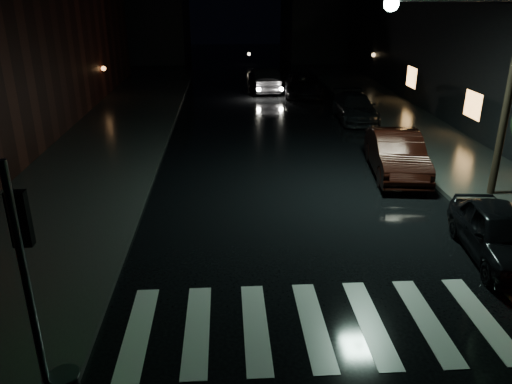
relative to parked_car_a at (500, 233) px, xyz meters
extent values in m
plane|color=black|center=(-7.60, -3.00, -0.69)|extent=(120.00, 120.00, 0.00)
cube|color=#282826|center=(-12.60, 11.00, -0.62)|extent=(6.00, 44.00, 0.15)
cube|color=#282826|center=(2.40, 11.00, -0.62)|extent=(4.00, 44.00, 0.15)
cube|color=black|center=(-17.60, 42.00, 3.31)|extent=(14.00, 10.00, 8.00)
cube|color=black|center=(6.40, 42.00, 2.81)|extent=(14.00, 10.00, 7.00)
cube|color=beige|center=(-4.60, -2.50, -0.69)|extent=(9.00, 3.00, 0.01)
cylinder|color=slate|center=(-9.90, -4.50, 1.56)|extent=(0.12, 0.12, 4.20)
cylinder|color=slate|center=(-9.60, -4.50, 0.03)|extent=(0.48, 0.48, 0.04)
cube|color=black|center=(-9.90, -4.32, 2.71)|extent=(0.28, 0.16, 0.85)
sphere|color=#0CFF33|center=(-9.90, -4.23, 2.46)|extent=(0.20, 0.20, 0.20)
cylinder|color=slate|center=(-0.10, 4.00, 5.51)|extent=(4.00, 0.08, 0.08)
sphere|color=#BFFFD8|center=(-2.10, 4.00, 5.41)|extent=(0.44, 0.44, 0.44)
imported|color=black|center=(0.00, 0.00, 0.00)|extent=(2.08, 4.23, 1.39)
imported|color=black|center=(-0.60, 6.40, 0.11)|extent=(2.30, 5.05, 1.61)
imported|color=black|center=(-0.01, 14.98, -0.01)|extent=(2.08, 4.78, 1.37)
imported|color=black|center=(-1.80, 21.89, 0.03)|extent=(2.75, 5.35, 1.44)
imported|color=black|center=(-4.24, 23.51, 0.10)|extent=(2.01, 4.94, 1.60)
camera|label=1|loc=(-6.92, -10.99, 5.73)|focal=35.00mm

